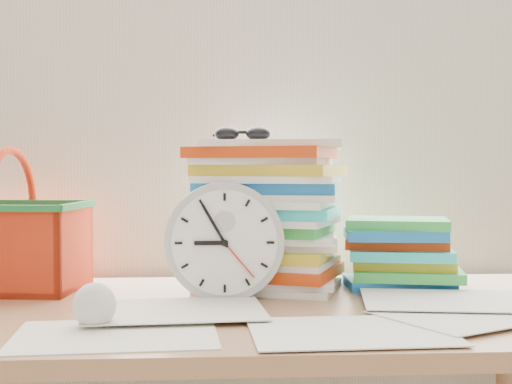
{
  "coord_description": "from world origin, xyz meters",
  "views": [
    {
      "loc": [
        -0.04,
        0.3,
        1.0
      ],
      "look_at": [
        0.05,
        1.6,
        0.96
      ],
      "focal_mm": 50.0,
      "sensor_mm": 36.0,
      "label": 1
    }
  ],
  "objects": [
    {
      "name": "paper_stack",
      "position": [
        0.09,
        1.79,
        0.9
      ],
      "size": [
        0.37,
        0.33,
        0.31
      ],
      "primitive_type": null,
      "rotation": [
        0.0,
        0.0,
        -0.27
      ],
      "color": "white",
      "rests_on": "desk"
    },
    {
      "name": "desk",
      "position": [
        0.0,
        1.6,
        0.68
      ],
      "size": [
        1.4,
        0.7,
        0.75
      ],
      "color": "#9E6D4A",
      "rests_on": "ground"
    },
    {
      "name": "book_stack",
      "position": [
        0.36,
        1.78,
        0.82
      ],
      "size": [
        0.28,
        0.23,
        0.15
      ],
      "primitive_type": null,
      "rotation": [
        0.0,
        0.0,
        -0.17
      ],
      "color": "white",
      "rests_on": "desk"
    },
    {
      "name": "sunglasses",
      "position": [
        0.03,
        1.81,
        1.08
      ],
      "size": [
        0.15,
        0.13,
        0.03
      ],
      "primitive_type": null,
      "rotation": [
        0.0,
        0.0,
        -0.12
      ],
      "color": "black",
      "rests_on": "paper_stack"
    },
    {
      "name": "curtain",
      "position": [
        0.0,
        1.98,
        1.3
      ],
      "size": [
        2.4,
        0.01,
        2.5
      ],
      "primitive_type": "cube",
      "color": "silver",
      "rests_on": "room_shell"
    },
    {
      "name": "basket",
      "position": [
        -0.45,
        1.8,
        0.89
      ],
      "size": [
        0.32,
        0.26,
        0.29
      ],
      "primitive_type": null,
      "rotation": [
        0.0,
        0.0,
        -0.13
      ],
      "color": "red",
      "rests_on": "desk"
    },
    {
      "name": "scattered_papers",
      "position": [
        0.0,
        1.6,
        0.76
      ],
      "size": [
        1.26,
        0.42,
        0.02
      ],
      "primitive_type": null,
      "color": "white",
      "rests_on": "desk"
    },
    {
      "name": "crumpled_ball",
      "position": [
        -0.22,
        1.44,
        0.79
      ],
      "size": [
        0.07,
        0.07,
        0.07
      ],
      "primitive_type": "sphere",
      "color": "silver",
      "rests_on": "desk"
    },
    {
      "name": "clock",
      "position": [
        -0.01,
        1.66,
        0.86
      ],
      "size": [
        0.23,
        0.05,
        0.23
      ],
      "primitive_type": "cylinder",
      "rotation": [
        1.57,
        0.0,
        0.0
      ],
      "color": "#B3B4B5",
      "rests_on": "desk"
    }
  ]
}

